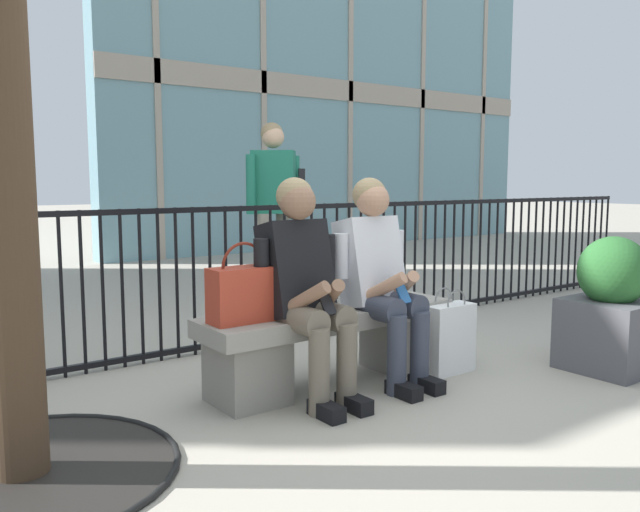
{
  "coord_description": "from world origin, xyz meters",
  "views": [
    {
      "loc": [
        -2.23,
        -2.93,
        1.19
      ],
      "look_at": [
        0.0,
        0.1,
        0.75
      ],
      "focal_mm": 36.03,
      "sensor_mm": 36.0,
      "label": 1
    }
  ],
  "objects": [
    {
      "name": "stone_bench",
      "position": [
        0.0,
        0.0,
        0.27
      ],
      "size": [
        1.6,
        0.44,
        0.45
      ],
      "color": "gray",
      "rests_on": "ground"
    },
    {
      "name": "ground_plane",
      "position": [
        0.0,
        0.0,
        0.0
      ],
      "size": [
        60.0,
        60.0,
        0.0
      ],
      "primitive_type": "plane",
      "color": "#A8A091"
    },
    {
      "name": "planter",
      "position": [
        1.59,
        -0.83,
        0.39
      ],
      "size": [
        0.51,
        0.51,
        0.85
      ],
      "color": "#4C4C51",
      "rests_on": "ground"
    },
    {
      "name": "bystander_at_railing",
      "position": [
        0.87,
        1.99,
        1.0
      ],
      "size": [
        0.55,
        0.42,
        1.71
      ],
      "color": "gray",
      "rests_on": "ground"
    },
    {
      "name": "shopping_bag",
      "position": [
        0.73,
        -0.27,
        0.22
      ],
      "size": [
        0.34,
        0.15,
        0.53
      ],
      "color": "white",
      "rests_on": "ground"
    },
    {
      "name": "seated_person_companion",
      "position": [
        0.27,
        -0.13,
        0.65
      ],
      "size": [
        0.52,
        0.66,
        1.21
      ],
      "color": "#383D4C",
      "rests_on": "ground"
    },
    {
      "name": "handbag_on_bench",
      "position": [
        -0.58,
        -0.01,
        0.6
      ],
      "size": [
        0.37,
        0.17,
        0.43
      ],
      "color": "#B23823",
      "rests_on": "stone_bench"
    },
    {
      "name": "seated_person_with_phone",
      "position": [
        -0.27,
        -0.13,
        0.65
      ],
      "size": [
        0.52,
        0.66,
        1.21
      ],
      "color": "#6B6051",
      "rests_on": "ground"
    },
    {
      "name": "plaza_railing",
      "position": [
        0.0,
        1.05,
        0.51
      ],
      "size": [
        9.64,
        0.04,
        1.02
      ],
      "color": "black",
      "rests_on": "ground"
    }
  ]
}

